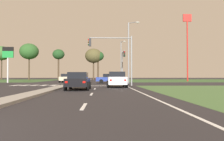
# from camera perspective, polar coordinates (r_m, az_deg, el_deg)

# --- Properties ---
(ground_plane) EXTENTS (200.00, 200.00, 0.00)m
(ground_plane) POSITION_cam_1_polar(r_m,az_deg,el_deg) (34.43, -9.28, -3.22)
(ground_plane) COLOR #282628
(grass_verge_far_right) EXTENTS (35.00, 35.00, 0.01)m
(grass_verge_far_right) POSITION_cam_1_polar(r_m,az_deg,el_deg) (62.40, 17.74, -2.30)
(grass_verge_far_right) COLOR #385B2D
(grass_verge_far_right) RESTS_ON ground
(median_island_near) EXTENTS (1.20, 22.00, 0.14)m
(median_island_near) POSITION_cam_1_polar(r_m,az_deg,el_deg) (15.76, -17.83, -5.22)
(median_island_near) COLOR gray
(median_island_near) RESTS_ON ground
(median_island_far) EXTENTS (1.20, 36.00, 0.14)m
(median_island_far) POSITION_cam_1_polar(r_m,az_deg,el_deg) (59.31, -6.30, -2.34)
(median_island_far) COLOR gray
(median_island_far) RESTS_ON ground
(lane_dash_near) EXTENTS (0.14, 2.00, 0.01)m
(lane_dash_near) POSITION_cam_1_polar(r_m,az_deg,el_deg) (9.03, -6.88, -8.66)
(lane_dash_near) COLOR silver
(lane_dash_near) RESTS_ON ground
(lane_dash_second) EXTENTS (0.14, 2.00, 0.01)m
(lane_dash_second) POSITION_cam_1_polar(r_m,az_deg,el_deg) (14.99, -5.00, -5.73)
(lane_dash_second) COLOR silver
(lane_dash_second) RESTS_ON ground
(lane_dash_third) EXTENTS (0.14, 2.00, 0.01)m
(lane_dash_third) POSITION_cam_1_polar(r_m,az_deg,el_deg) (20.97, -4.20, -4.46)
(lane_dash_third) COLOR silver
(lane_dash_third) RESTS_ON ground
(edge_line_right) EXTENTS (0.14, 24.00, 0.01)m
(edge_line_right) POSITION_cam_1_polar(r_m,az_deg,el_deg) (16.40, 7.03, -5.34)
(edge_line_right) COLOR silver
(edge_line_right) RESTS_ON ground
(stop_bar_near) EXTENTS (6.40, 0.50, 0.01)m
(stop_bar_near) POSITION_cam_1_polar(r_m,az_deg,el_deg) (27.17, -3.11, -3.74)
(stop_bar_near) COLOR silver
(stop_bar_near) RESTS_ON ground
(crosswalk_bar_near) EXTENTS (0.70, 2.80, 0.01)m
(crosswalk_bar_near) POSITION_cam_1_polar(r_m,az_deg,el_deg) (30.86, -22.39, -3.35)
(crosswalk_bar_near) COLOR silver
(crosswalk_bar_near) RESTS_ON ground
(crosswalk_bar_second) EXTENTS (0.70, 2.80, 0.01)m
(crosswalk_bar_second) POSITION_cam_1_polar(r_m,az_deg,el_deg) (30.48, -20.36, -3.39)
(crosswalk_bar_second) COLOR silver
(crosswalk_bar_second) RESTS_ON ground
(crosswalk_bar_third) EXTENTS (0.70, 2.80, 0.01)m
(crosswalk_bar_third) POSITION_cam_1_polar(r_m,az_deg,el_deg) (30.14, -18.28, -3.43)
(crosswalk_bar_third) COLOR silver
(crosswalk_bar_third) RESTS_ON ground
(crosswalk_bar_fourth) EXTENTS (0.70, 2.80, 0.01)m
(crosswalk_bar_fourth) POSITION_cam_1_polar(r_m,az_deg,el_deg) (29.84, -16.15, -3.47)
(crosswalk_bar_fourth) COLOR silver
(crosswalk_bar_fourth) RESTS_ON ground
(crosswalk_bar_fifth) EXTENTS (0.70, 2.80, 0.01)m
(crosswalk_bar_fifth) POSITION_cam_1_polar(r_m,az_deg,el_deg) (29.59, -13.99, -3.50)
(crosswalk_bar_fifth) COLOR silver
(crosswalk_bar_fifth) RESTS_ON ground
(crosswalk_bar_sixth) EXTENTS (0.70, 2.80, 0.01)m
(crosswalk_bar_sixth) POSITION_cam_1_polar(r_m,az_deg,el_deg) (29.38, -11.79, -3.53)
(crosswalk_bar_sixth) COLOR silver
(crosswalk_bar_sixth) RESTS_ON ground
(crosswalk_bar_seventh) EXTENTS (0.70, 2.80, 0.01)m
(crosswalk_bar_seventh) POSITION_cam_1_polar(r_m,az_deg,el_deg) (29.21, -9.56, -3.55)
(crosswalk_bar_seventh) COLOR silver
(crosswalk_bar_seventh) RESTS_ON ground
(crosswalk_bar_eighth) EXTENTS (0.70, 2.80, 0.01)m
(crosswalk_bar_eighth) POSITION_cam_1_polar(r_m,az_deg,el_deg) (29.08, -7.30, -3.57)
(crosswalk_bar_eighth) COLOR silver
(crosswalk_bar_eighth) RESTS_ON ground
(car_black_near) EXTENTS (1.95, 4.50, 1.46)m
(car_black_near) POSITION_cam_1_polar(r_m,az_deg,el_deg) (19.79, -8.20, -2.48)
(car_black_near) COLOR black
(car_black_near) RESTS_ON ground
(car_beige_second) EXTENTS (2.09, 4.61, 1.52)m
(car_beige_second) POSITION_cam_1_polar(r_m,az_deg,el_deg) (42.86, -11.07, -1.79)
(car_beige_second) COLOR #BCAD8E
(car_beige_second) RESTS_ON ground
(car_white_third) EXTENTS (2.00, 4.47, 1.58)m
(car_white_third) POSITION_cam_1_polar(r_m,az_deg,el_deg) (24.00, 1.14, -2.15)
(car_white_third) COLOR silver
(car_white_third) RESTS_ON ground
(car_grey_fourth) EXTENTS (1.95, 4.53, 1.56)m
(car_grey_fourth) POSITION_cam_1_polar(r_m,az_deg,el_deg) (50.48, -9.76, -1.70)
(car_grey_fourth) COLOR slate
(car_grey_fourth) RESTS_ON ground
(car_blue_fifth) EXTENTS (4.60, 2.03, 1.46)m
(car_blue_fifth) POSITION_cam_1_polar(r_m,az_deg,el_deg) (36.36, -0.37, -1.94)
(car_blue_fifth) COLOR navy
(car_blue_fifth) RESTS_ON ground
(traffic_signal_near_right) EXTENTS (5.25, 0.32, 5.89)m
(traffic_signal_near_right) POSITION_cam_1_polar(r_m,az_deg,el_deg) (27.74, 0.91, 4.74)
(traffic_signal_near_right) COLOR gray
(traffic_signal_near_right) RESTS_ON ground
(traffic_signal_far_right) EXTENTS (0.32, 4.16, 5.42)m
(traffic_signal_far_right) POSITION_cam_1_polar(r_m,az_deg,el_deg) (39.47, 2.70, 2.41)
(traffic_signal_far_right) COLOR gray
(traffic_signal_far_right) RESTS_ON ground
(street_lamp_second) EXTENTS (1.59, 1.35, 9.16)m
(street_lamp_second) POSITION_cam_1_polar(r_m,az_deg,el_deg) (35.23, 4.27, 5.11)
(street_lamp_second) COLOR gray
(street_lamp_second) RESTS_ON ground
(street_lamp_third) EXTENTS (0.95, 1.83, 8.45)m
(street_lamp_third) POSITION_cam_1_polar(r_m,az_deg,el_deg) (49.71, 2.30, 2.83)
(street_lamp_third) COLOR gray
(street_lamp_third) RESTS_ON ground
(pedestrian_at_median) EXTENTS (0.34, 0.34, 1.70)m
(pedestrian_at_median) POSITION_cam_1_polar(r_m,az_deg,el_deg) (46.49, -7.27, -1.28)
(pedestrian_at_median) COLOR #232833
(pedestrian_at_median) RESTS_ON median_island_far
(fastfood_pole_sign) EXTENTS (1.80, 0.40, 14.38)m
(fastfood_pole_sign) POSITION_cam_1_polar(r_m,az_deg,el_deg) (53.21, 17.85, 8.59)
(fastfood_pole_sign) COLOR red
(fastfood_pole_sign) RESTS_ON ground
(fuel_price_totem) EXTENTS (1.80, 0.24, 5.98)m
(fuel_price_totem) POSITION_cam_1_polar(r_m,az_deg,el_deg) (42.69, -24.01, 3.13)
(fuel_price_totem) COLOR silver
(fuel_price_totem) RESTS_ON ground
(treeline_near) EXTENTS (4.76, 4.76, 9.70)m
(treeline_near) POSITION_cam_1_polar(r_m,az_deg,el_deg) (74.63, -25.30, 3.80)
(treeline_near) COLOR #423323
(treeline_near) RESTS_ON ground
(treeline_second) EXTENTS (5.40, 5.40, 10.52)m
(treeline_second) POSITION_cam_1_polar(r_m,az_deg,el_deg) (72.06, -19.53, 4.38)
(treeline_second) COLOR #423323
(treeline_second) RESTS_ON ground
(treeline_third) EXTENTS (3.38, 3.38, 8.75)m
(treeline_third) POSITION_cam_1_polar(r_m,az_deg,el_deg) (68.68, -12.90, 3.74)
(treeline_third) COLOR #423323
(treeline_third) RESTS_ON ground
(treeline_fourth) EXTENTS (3.25, 3.25, 8.10)m
(treeline_fourth) POSITION_cam_1_polar(r_m,az_deg,el_deg) (66.24, -3.41, 3.38)
(treeline_fourth) COLOR #423323
(treeline_fourth) RESTS_ON ground
(treeline_fifth) EXTENTS (4.78, 4.78, 8.85)m
(treeline_fifth) POSITION_cam_1_polar(r_m,az_deg,el_deg) (66.35, -4.52, 3.56)
(treeline_fifth) COLOR #423323
(treeline_fifth) RESTS_ON ground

